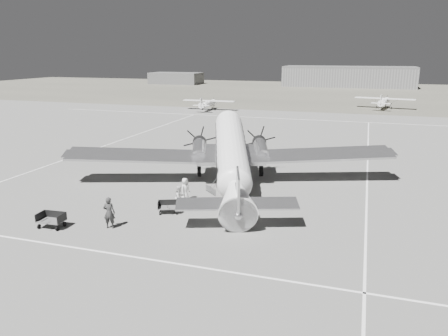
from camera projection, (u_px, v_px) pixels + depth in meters
ground at (217, 185)px, 36.56m from camera, size 260.00×260.00×0.00m
taxi_line_near at (133, 257)px, 23.68m from camera, size 60.00×0.15×0.01m
taxi_line_right at (367, 199)px, 32.97m from camera, size 0.15×80.00×0.01m
taxi_line_left at (99, 148)px, 51.13m from camera, size 0.15×60.00×0.01m
taxi_line_horizon at (294, 119)px, 73.35m from camera, size 90.00×0.15×0.01m
grass_infield at (325, 92)px, 123.94m from camera, size 260.00×90.00×0.01m
hangar_main at (348, 77)px, 144.60m from camera, size 42.00×14.00×6.60m
shed_secondary at (176, 78)px, 158.26m from camera, size 18.00×10.00×4.00m
dc3_airliner at (232, 156)px, 35.12m from camera, size 33.08×27.81×5.37m
light_plane_left at (208, 105)px, 84.63m from camera, size 10.66×8.74×2.17m
light_plane_right at (384, 103)px, 86.85m from camera, size 13.02×11.24×2.41m
baggage_cart_near at (168, 207)px, 30.10m from camera, size 1.78×1.54×0.84m
baggage_cart_far at (51, 220)px, 27.55m from camera, size 1.78×1.31×0.97m
ground_crew at (109, 213)px, 27.35m from camera, size 0.84×0.65×2.05m
ramp_agent at (180, 197)px, 30.82m from camera, size 0.86×0.98×1.70m
passenger at (185, 189)px, 32.59m from camera, size 0.74×0.96×1.74m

